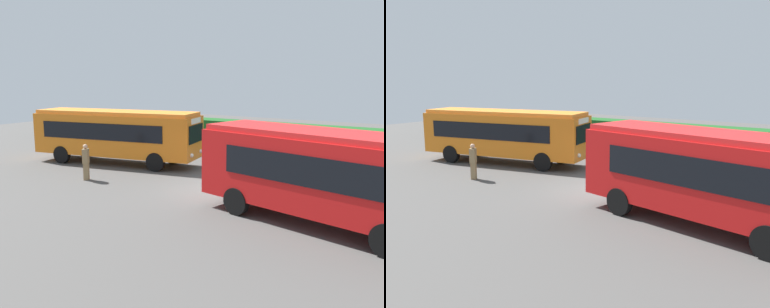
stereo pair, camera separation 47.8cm
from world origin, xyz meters
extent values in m
plane|color=#514F4C|center=(0.00, 0.00, 0.00)|extent=(64.00, 64.00, 0.00)
cube|color=orange|center=(-7.89, 1.85, 1.68)|extent=(9.90, 4.41, 2.26)
cube|color=orange|center=(-7.89, 1.85, 2.91)|extent=(9.58, 4.16, 0.20)
cube|color=black|center=(-8.44, 2.97, 1.95)|extent=(7.33, 1.64, 0.90)
cube|color=black|center=(-7.92, 0.59, 1.95)|extent=(7.33, 1.64, 0.90)
cube|color=black|center=(-3.18, 2.88, 1.95)|extent=(0.46, 1.94, 0.95)
cube|color=silver|center=(-3.18, 2.88, 2.63)|extent=(0.32, 1.30, 0.28)
cylinder|color=black|center=(-5.21, 3.56, 0.50)|extent=(1.04, 0.49, 1.00)
cylinder|color=black|center=(-4.74, 1.41, 0.50)|extent=(1.04, 0.49, 1.00)
cylinder|color=black|center=(-11.03, 2.29, 0.50)|extent=(1.04, 0.49, 1.00)
cylinder|color=black|center=(-10.56, 0.13, 0.50)|extent=(1.04, 0.49, 1.00)
sphere|color=silver|center=(-3.30, 3.53, 0.90)|extent=(0.22, 0.22, 0.22)
sphere|color=silver|center=(-3.02, 2.23, 0.90)|extent=(0.22, 0.22, 0.22)
cube|color=red|center=(4.92, -1.89, 1.76)|extent=(8.86, 4.10, 2.41)
cube|color=red|center=(4.92, -1.89, 3.06)|extent=(8.57, 3.86, 0.20)
cube|color=black|center=(4.98, -3.20, 2.05)|extent=(6.54, 1.31, 0.96)
cube|color=black|center=(5.46, -0.70, 2.05)|extent=(6.54, 1.31, 0.96)
cube|color=black|center=(0.72, -1.07, 2.05)|extent=(0.43, 2.03, 1.01)
cube|color=silver|center=(0.72, -1.07, 2.78)|extent=(0.30, 1.37, 0.28)
cylinder|color=black|center=(2.11, -2.52, 0.50)|extent=(1.04, 0.47, 1.00)
cylinder|color=black|center=(2.55, -0.25, 0.50)|extent=(1.04, 0.47, 1.00)
sphere|color=silver|center=(0.57, -1.75, 0.90)|extent=(0.22, 0.22, 0.22)
sphere|color=silver|center=(0.84, -0.39, 0.90)|extent=(0.22, 0.22, 0.22)
cube|color=olive|center=(-9.50, 3.38, 0.39)|extent=(0.31, 0.25, 0.78)
cube|color=#334C8C|center=(-9.50, 3.38, 1.12)|extent=(0.48, 0.27, 0.68)
sphere|color=brown|center=(-9.50, 3.38, 1.56)|extent=(0.21, 0.21, 0.21)
cube|color=olive|center=(-6.35, -1.88, 0.40)|extent=(0.34, 0.34, 0.81)
cube|color=olive|center=(-6.35, -1.88, 1.16)|extent=(0.43, 0.47, 0.71)
sphere|color=tan|center=(-6.35, -1.88, 1.62)|extent=(0.22, 0.22, 0.22)
cube|color=olive|center=(4.48, 0.37, 0.42)|extent=(0.31, 0.34, 0.84)
cube|color=olive|center=(4.48, 0.37, 1.21)|extent=(0.37, 0.51, 0.73)
sphere|color=tan|center=(4.48, 0.37, 1.69)|extent=(0.23, 0.23, 0.23)
cube|color=#1D5821|center=(0.00, 10.18, 0.96)|extent=(44.00, 1.76, 1.92)
camera|label=1|loc=(8.92, -15.55, 4.89)|focal=39.67mm
camera|label=2|loc=(9.32, -15.28, 4.89)|focal=39.67mm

